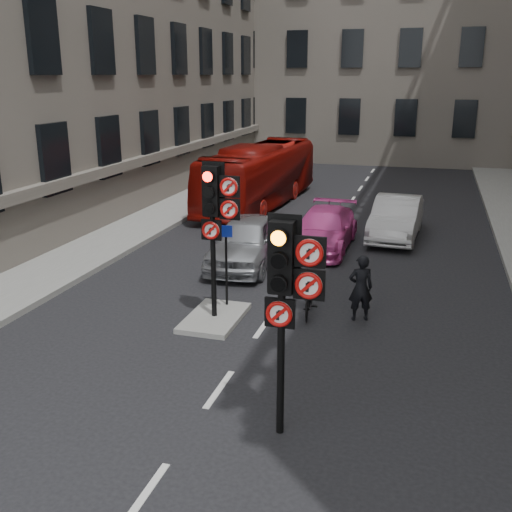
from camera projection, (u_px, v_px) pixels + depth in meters
The scene contains 13 objects.
ground at pixel (175, 453), 9.12m from camera, with size 120.00×120.00×0.00m, color black.
pavement_left at pixel (128, 228), 22.06m from camera, with size 3.00×50.00×0.16m, color gray.
centre_island at pixel (214, 318), 14.01m from camera, with size 1.20×2.00×0.12m, color gray.
building_far at pixel (395, 6), 41.07m from camera, with size 30.00×14.00×20.00m, color slate.
signal_near at pixel (287, 281), 8.87m from camera, with size 0.91×0.40×3.58m.
signal_far at pixel (216, 208), 13.21m from camera, with size 0.91×0.40×3.58m.
car_silver at pixel (246, 241), 17.92m from camera, with size 1.74×4.33×1.48m, color #999BA0.
car_white at pixel (396, 218), 20.91m from camera, with size 1.52×4.36×1.44m, color silver.
car_pink at pixel (324, 229), 19.64m from camera, with size 1.81×4.44×1.29m, color #C43989.
bus_red at pixel (259, 175), 25.90m from camera, with size 2.24×9.55×2.66m, color maroon.
motorcycle at pixel (309, 294), 14.25m from camera, with size 0.47×1.65×0.99m, color black.
motorcyclist at pixel (361, 288), 13.84m from camera, with size 0.58×0.38×1.58m, color black.
info_sign at pixel (226, 254), 14.28m from camera, with size 0.34×0.13×2.00m.
Camera 1 is at (3.42, -7.17, 5.53)m, focal length 42.00 mm.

